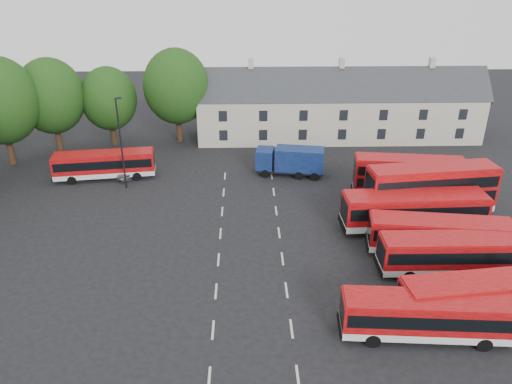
# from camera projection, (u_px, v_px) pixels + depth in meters

# --- Properties ---
(ground) EXTENTS (140.00, 140.00, 0.00)m
(ground) POSITION_uv_depth(u_px,v_px,m) (217.00, 275.00, 37.05)
(ground) COLOR black
(ground) RESTS_ON ground
(lane_markings) EXTENTS (5.15, 33.80, 0.01)m
(lane_markings) POSITION_uv_depth(u_px,v_px,m) (250.00, 259.00, 38.90)
(lane_markings) COLOR beige
(lane_markings) RESTS_ON ground
(treeline) EXTENTS (29.92, 32.59, 12.01)m
(treeline) POSITION_uv_depth(u_px,v_px,m) (21.00, 113.00, 51.09)
(treeline) COLOR black
(treeline) RESTS_ON ground
(terrace_houses) EXTENTS (35.70, 7.13, 10.06)m
(terrace_houses) POSITION_uv_depth(u_px,v_px,m) (338.00, 108.00, 62.65)
(terrace_houses) COLOR beige
(terrace_houses) RESTS_ON ground
(bus_row_a) EXTENTS (10.48, 3.15, 2.92)m
(bus_row_a) POSITION_uv_depth(u_px,v_px,m) (427.00, 314.00, 30.37)
(bus_row_a) COLOR silver
(bus_row_a) RESTS_ON ground
(bus_row_b) EXTENTS (11.05, 3.67, 3.06)m
(bus_row_b) POSITION_uv_depth(u_px,v_px,m) (484.00, 295.00, 31.87)
(bus_row_b) COLOR silver
(bus_row_b) RESTS_ON ground
(bus_row_c) EXTENTS (10.72, 2.54, 3.03)m
(bus_row_c) POSITION_uv_depth(u_px,v_px,m) (453.00, 252.00, 36.50)
(bus_row_c) COLOR silver
(bus_row_c) RESTS_ON ground
(bus_row_d) EXTENTS (11.09, 3.94, 3.07)m
(bus_row_d) POSITION_uv_depth(u_px,v_px,m) (440.00, 234.00, 38.79)
(bus_row_d) COLOR silver
(bus_row_d) RESTS_ON ground
(bus_row_e) EXTENTS (12.13, 3.20, 3.40)m
(bus_row_e) POSITION_uv_depth(u_px,v_px,m) (414.00, 209.00, 42.16)
(bus_row_e) COLOR silver
(bus_row_e) RESTS_ON ground
(bus_dd_south) EXTENTS (11.71, 3.91, 4.71)m
(bus_dd_south) POSITION_uv_depth(u_px,v_px,m) (431.00, 187.00, 44.42)
(bus_dd_south) COLOR silver
(bus_dd_south) RESTS_ON ground
(bus_dd_north) EXTENTS (10.41, 3.60, 4.18)m
(bus_dd_north) POSITION_uv_depth(u_px,v_px,m) (408.00, 175.00, 47.52)
(bus_dd_north) COLOR silver
(bus_dd_north) RESTS_ON ground
(bus_north) EXTENTS (10.45, 3.62, 2.89)m
(bus_north) POSITION_uv_depth(u_px,v_px,m) (104.00, 163.00, 51.97)
(bus_north) COLOR silver
(bus_north) RESTS_ON ground
(box_truck) EXTENTS (7.35, 3.40, 3.09)m
(box_truck) POSITION_uv_depth(u_px,v_px,m) (291.00, 160.00, 52.70)
(box_truck) COLOR black
(box_truck) RESTS_ON ground
(silver_car) EXTENTS (4.06, 4.57, 1.50)m
(silver_car) POSITION_uv_depth(u_px,v_px,m) (119.00, 169.00, 52.96)
(silver_car) COLOR #AEB0B6
(silver_car) RESTS_ON ground
(lamppost) EXTENTS (0.65, 0.39, 9.37)m
(lamppost) POSITION_uv_depth(u_px,v_px,m) (121.00, 141.00, 48.38)
(lamppost) COLOR black
(lamppost) RESTS_ON ground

